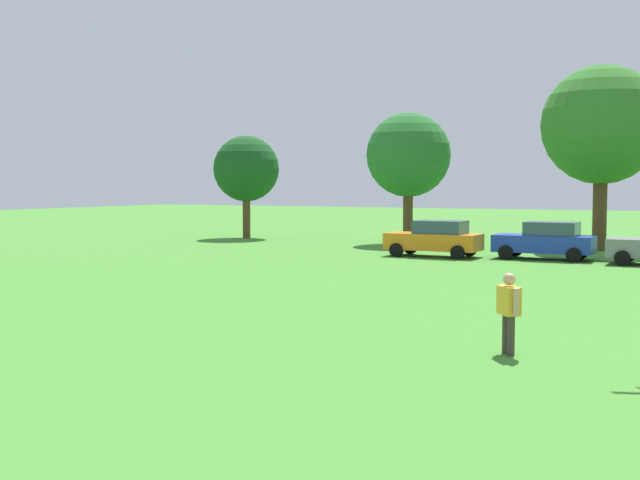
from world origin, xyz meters
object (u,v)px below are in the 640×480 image
Objects in this scene: tree_left at (408,155)px; parked_car_orange_0 at (435,238)px; tree_far_left at (246,169)px; adult_bystander at (509,306)px; parked_car_blue_1 at (546,240)px; tree_center at (602,125)px.

parked_car_orange_0 is at bearing -60.01° from tree_left.
tree_left is at bearing -60.01° from parked_car_orange_0.
tree_far_left reaches higher than parked_car_orange_0.
adult_bystander is 0.37× the size of parked_car_blue_1.
adult_bystander is 0.22× the size of tree_left.
tree_left is (10.76, -0.03, 0.66)m from tree_far_left.
parked_car_orange_0 is 0.59× the size of tree_left.
adult_bystander is at bearing -49.08° from tree_far_left.
parked_car_blue_1 is 0.68× the size of tree_far_left.
tree_far_left is 10.78m from tree_left.
adult_bystander is at bearing -65.04° from tree_left.
tree_left is (-12.44, 26.74, 4.01)m from adult_bystander.
tree_left is at bearing -34.34° from parked_car_blue_1.
tree_center is at bearing 146.11° from adult_bystander.
tree_center is (21.00, 0.23, 1.99)m from tree_far_left.
parked_car_orange_0 is 0.46× the size of tree_center.
tree_left is 10.33m from tree_center.
tree_center is (10.24, 0.26, 1.33)m from tree_left.
parked_car_orange_0 is 0.68× the size of tree_far_left.
adult_bystander is 20.97m from parked_car_blue_1.
tree_left is at bearing 166.41° from adult_bystander.
tree_center is (6.17, 7.33, 5.43)m from parked_car_orange_0.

